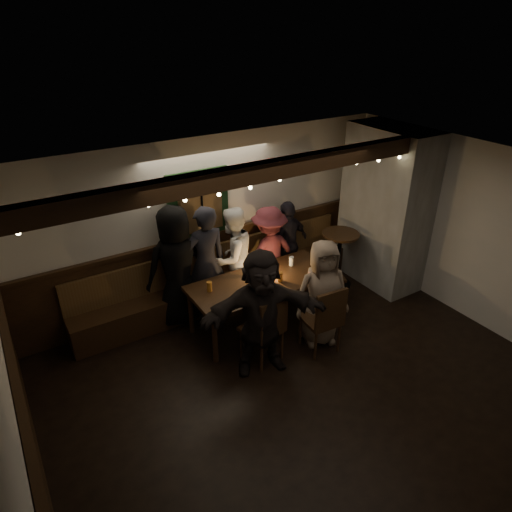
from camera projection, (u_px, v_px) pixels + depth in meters
room at (309, 246)px, 6.67m from camera, size 6.02×5.01×2.62m
dining_table at (263, 284)px, 6.45m from camera, size 2.12×0.91×0.92m
chair_near_left at (267, 326)px, 5.78m from camera, size 0.55×0.55×1.03m
chair_near_right at (325, 317)px, 5.96m from camera, size 0.49×0.49×1.02m
chair_end at (326, 272)px, 7.14m from camera, size 0.52×0.52×0.89m
high_top at (339, 253)px, 7.49m from camera, size 0.60×0.60×0.96m
person_a at (177, 267)px, 6.46m from camera, size 0.89×0.59×1.81m
person_b at (206, 263)px, 6.59m from camera, size 0.65×0.43×1.77m
person_c at (233, 257)px, 6.94m from camera, size 0.93×0.82×1.60m
person_d at (269, 253)px, 7.15m from camera, size 1.02×0.63×1.52m
person_e at (288, 244)px, 7.46m from camera, size 0.93×0.53×1.49m
person_f at (261, 312)px, 5.57m from camera, size 1.65×0.93×1.69m
person_g at (322, 293)px, 6.11m from camera, size 0.86×0.69×1.53m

